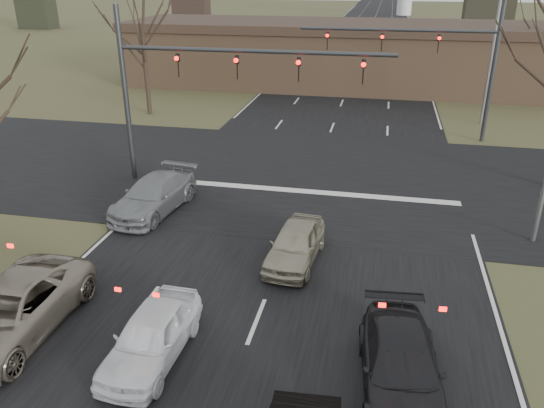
{
  "coord_description": "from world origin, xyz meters",
  "views": [
    {
      "loc": [
        3.05,
        -9.27,
        9.32
      ],
      "look_at": [
        -0.36,
        6.91,
        2.0
      ],
      "focal_mm": 35.0,
      "sensor_mm": 36.0,
      "label": 1
    }
  ],
  "objects_px": {
    "building": "(374,55)",
    "streetlight_right_far": "(492,36)",
    "car_white_sedan": "(151,336)",
    "car_silver_suv": "(10,311)",
    "car_silver_ahead": "(295,244)",
    "mast_arm_near": "(192,76)",
    "car_grey_ahead": "(154,195)",
    "car_charcoal_sedan": "(401,367)",
    "mast_arm_far": "(443,53)"
  },
  "relations": [
    {
      "from": "building",
      "to": "car_charcoal_sedan",
      "type": "xyz_separation_m",
      "value": [
        2.0,
        -36.9,
        -1.99
      ]
    },
    {
      "from": "car_white_sedan",
      "to": "car_silver_ahead",
      "type": "height_order",
      "value": "car_white_sedan"
    },
    {
      "from": "car_silver_suv",
      "to": "car_charcoal_sedan",
      "type": "distance_m",
      "value": 10.5
    },
    {
      "from": "streetlight_right_far",
      "to": "mast_arm_far",
      "type": "bearing_deg",
      "value": -128.11
    },
    {
      "from": "building",
      "to": "mast_arm_far",
      "type": "bearing_deg",
      "value": -74.42
    },
    {
      "from": "mast_arm_far",
      "to": "streetlight_right_far",
      "type": "height_order",
      "value": "streetlight_right_far"
    },
    {
      "from": "car_silver_suv",
      "to": "car_white_sedan",
      "type": "relative_size",
      "value": 1.38
    },
    {
      "from": "car_charcoal_sedan",
      "to": "car_grey_ahead",
      "type": "bearing_deg",
      "value": 134.24
    },
    {
      "from": "building",
      "to": "mast_arm_far",
      "type": "xyz_separation_m",
      "value": [
        4.18,
        -15.0,
        2.35
      ]
    },
    {
      "from": "car_white_sedan",
      "to": "car_silver_ahead",
      "type": "xyz_separation_m",
      "value": [
        2.8,
        5.73,
        -0.01
      ]
    },
    {
      "from": "car_silver_suv",
      "to": "car_grey_ahead",
      "type": "distance_m",
      "value": 8.57
    },
    {
      "from": "car_silver_ahead",
      "to": "streetlight_right_far",
      "type": "bearing_deg",
      "value": 71.31
    },
    {
      "from": "building",
      "to": "car_white_sedan",
      "type": "bearing_deg",
      "value": -96.62
    },
    {
      "from": "mast_arm_near",
      "to": "car_charcoal_sedan",
      "type": "bearing_deg",
      "value": -52.19
    },
    {
      "from": "car_silver_suv",
      "to": "car_white_sedan",
      "type": "distance_m",
      "value": 4.2
    },
    {
      "from": "building",
      "to": "mast_arm_near",
      "type": "relative_size",
      "value": 3.5
    },
    {
      "from": "car_charcoal_sedan",
      "to": "car_silver_ahead",
      "type": "relative_size",
      "value": 1.18
    },
    {
      "from": "streetlight_right_far",
      "to": "building",
      "type": "bearing_deg",
      "value": 123.65
    },
    {
      "from": "car_silver_suv",
      "to": "car_charcoal_sedan",
      "type": "relative_size",
      "value": 1.18
    },
    {
      "from": "car_grey_ahead",
      "to": "car_charcoal_sedan",
      "type": "bearing_deg",
      "value": -32.7
    },
    {
      "from": "car_silver_ahead",
      "to": "building",
      "type": "bearing_deg",
      "value": 92.05
    },
    {
      "from": "building",
      "to": "car_charcoal_sedan",
      "type": "relative_size",
      "value": 9.16
    },
    {
      "from": "mast_arm_near",
      "to": "streetlight_right_far",
      "type": "height_order",
      "value": "streetlight_right_far"
    },
    {
      "from": "building",
      "to": "streetlight_right_far",
      "type": "relative_size",
      "value": 4.24
    },
    {
      "from": "building",
      "to": "mast_arm_near",
      "type": "xyz_separation_m",
      "value": [
        -7.23,
        -25.0,
        2.41
      ]
    },
    {
      "from": "streetlight_right_far",
      "to": "car_grey_ahead",
      "type": "height_order",
      "value": "streetlight_right_far"
    },
    {
      "from": "car_white_sedan",
      "to": "car_silver_suv",
      "type": "bearing_deg",
      "value": -179.96
    },
    {
      "from": "mast_arm_far",
      "to": "car_charcoal_sedan",
      "type": "height_order",
      "value": "mast_arm_far"
    },
    {
      "from": "streetlight_right_far",
      "to": "car_white_sedan",
      "type": "relative_size",
      "value": 2.53
    },
    {
      "from": "mast_arm_far",
      "to": "streetlight_right_far",
      "type": "distance_m",
      "value": 5.12
    },
    {
      "from": "car_charcoal_sedan",
      "to": "car_silver_suv",
      "type": "bearing_deg",
      "value": 174.83
    },
    {
      "from": "building",
      "to": "car_grey_ahead",
      "type": "relative_size",
      "value": 8.6
    },
    {
      "from": "building",
      "to": "streetlight_right_far",
      "type": "bearing_deg",
      "value": -56.35
    },
    {
      "from": "car_grey_ahead",
      "to": "building",
      "type": "bearing_deg",
      "value": 82.05
    },
    {
      "from": "car_silver_suv",
      "to": "car_silver_ahead",
      "type": "height_order",
      "value": "car_silver_suv"
    },
    {
      "from": "streetlight_right_far",
      "to": "car_silver_ahead",
      "type": "relative_size",
      "value": 2.55
    },
    {
      "from": "mast_arm_far",
      "to": "building",
      "type": "bearing_deg",
      "value": 105.58
    },
    {
      "from": "car_silver_ahead",
      "to": "car_silver_suv",
      "type": "bearing_deg",
      "value": -136.52
    },
    {
      "from": "car_white_sedan",
      "to": "car_grey_ahead",
      "type": "height_order",
      "value": "car_grey_ahead"
    },
    {
      "from": "mast_arm_near",
      "to": "car_silver_ahead",
      "type": "xyz_separation_m",
      "value": [
        5.73,
        -6.31,
        -4.4
      ]
    },
    {
      "from": "car_silver_suv",
      "to": "car_white_sedan",
      "type": "xyz_separation_m",
      "value": [
        4.2,
        -0.12,
        -0.09
      ]
    },
    {
      "from": "mast_arm_near",
      "to": "car_silver_suv",
      "type": "distance_m",
      "value": 12.73
    },
    {
      "from": "mast_arm_far",
      "to": "car_white_sedan",
      "type": "distance_m",
      "value": 24.01
    },
    {
      "from": "mast_arm_near",
      "to": "car_white_sedan",
      "type": "xyz_separation_m",
      "value": [
        2.93,
        -12.03,
        -4.4
      ]
    },
    {
      "from": "streetlight_right_far",
      "to": "car_white_sedan",
      "type": "distance_m",
      "value": 28.93
    },
    {
      "from": "building",
      "to": "car_white_sedan",
      "type": "relative_size",
      "value": 10.72
    },
    {
      "from": "mast_arm_near",
      "to": "car_white_sedan",
      "type": "height_order",
      "value": "mast_arm_near"
    },
    {
      "from": "car_silver_suv",
      "to": "car_grey_ahead",
      "type": "xyz_separation_m",
      "value": [
        0.51,
        8.55,
        -0.04
      ]
    },
    {
      "from": "mast_arm_near",
      "to": "car_white_sedan",
      "type": "bearing_deg",
      "value": -76.31
    },
    {
      "from": "mast_arm_near",
      "to": "building",
      "type": "bearing_deg",
      "value": 73.87
    }
  ]
}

